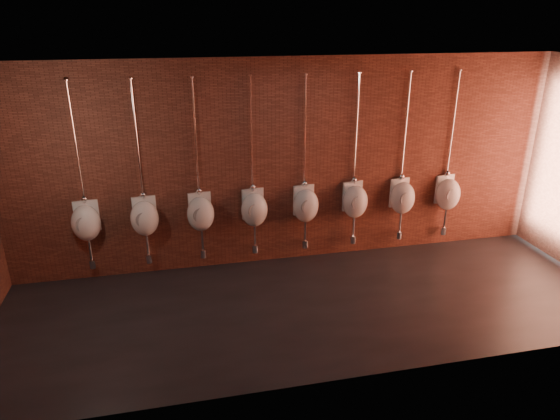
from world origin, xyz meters
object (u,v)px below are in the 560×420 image
(urinal_1, at_px, (145,217))
(urinal_7, at_px, (448,193))
(urinal_4, at_px, (306,205))
(urinal_5, at_px, (355,201))
(urinal_2, at_px, (201,213))
(urinal_0, at_px, (86,222))
(urinal_3, at_px, (254,209))
(urinal_6, at_px, (402,197))

(urinal_1, relative_size, urinal_7, 1.00)
(urinal_4, distance_m, urinal_5, 0.82)
(urinal_1, distance_m, urinal_4, 2.45)
(urinal_2, bearing_deg, urinal_1, 180.00)
(urinal_2, distance_m, urinal_7, 4.08)
(urinal_0, xyz_separation_m, urinal_2, (1.63, 0.00, 0.00))
(urinal_3, bearing_deg, urinal_6, 0.00)
(urinal_0, relative_size, urinal_1, 1.00)
(urinal_4, xyz_separation_m, urinal_7, (2.45, 0.00, 0.00))
(urinal_0, height_order, urinal_7, same)
(urinal_2, relative_size, urinal_3, 1.00)
(urinal_3, bearing_deg, urinal_2, 180.00)
(urinal_7, bearing_deg, urinal_0, 180.00)
(urinal_1, height_order, urinal_6, same)
(urinal_1, bearing_deg, urinal_3, 0.00)
(urinal_2, distance_m, urinal_4, 1.63)
(urinal_1, xyz_separation_m, urinal_7, (4.90, 0.00, 0.00))
(urinal_7, bearing_deg, urinal_6, 180.00)
(urinal_5, distance_m, urinal_6, 0.82)
(urinal_0, height_order, urinal_6, same)
(urinal_3, height_order, urinal_6, same)
(urinal_3, xyz_separation_m, urinal_7, (3.26, 0.00, 0.00))
(urinal_0, bearing_deg, urinal_6, 0.00)
(urinal_1, xyz_separation_m, urinal_4, (2.45, 0.00, 0.00))
(urinal_4, bearing_deg, urinal_0, 180.00)
(urinal_3, distance_m, urinal_7, 3.26)
(urinal_1, xyz_separation_m, urinal_2, (0.82, 0.00, 0.00))
(urinal_4, relative_size, urinal_7, 1.00)
(urinal_4, distance_m, urinal_6, 1.63)
(urinal_4, bearing_deg, urinal_5, 0.00)
(urinal_5, bearing_deg, urinal_7, 0.00)
(urinal_3, xyz_separation_m, urinal_4, (0.82, 0.00, 0.00))
(urinal_4, relative_size, urinal_6, 1.00)
(urinal_4, bearing_deg, urinal_7, 0.00)
(urinal_1, height_order, urinal_2, same)
(urinal_3, distance_m, urinal_6, 2.45)
(urinal_0, xyz_separation_m, urinal_6, (4.90, 0.00, 0.00))
(urinal_0, height_order, urinal_1, same)
(urinal_2, height_order, urinal_6, same)
(urinal_2, xyz_separation_m, urinal_7, (4.08, 0.00, 0.00))
(urinal_0, bearing_deg, urinal_4, 0.00)
(urinal_2, relative_size, urinal_6, 1.00)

